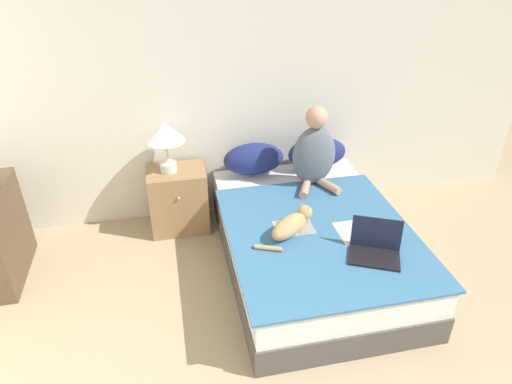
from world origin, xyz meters
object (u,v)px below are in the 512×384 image
bed (311,243)px  cat_tabby (291,224)px  pillow_far (317,153)px  laptop_open (375,249)px  nightstand (178,199)px  pillow_near (254,159)px  bookshelf (0,235)px  person_sitting (314,153)px  table_lamp (165,135)px

bed → cat_tabby: (-0.22, -0.15, 0.32)m
bed → pillow_far: (0.31, 0.85, 0.39)m
laptop_open → nightstand: laptop_open is taller
bed → pillow_near: size_ratio=3.57×
nightstand → bookshelf: 1.47m
bed → nightstand: (-1.03, 0.81, 0.07)m
cat_tabby → laptop_open: size_ratio=1.16×
person_sitting → cat_tabby: person_sitting is taller
cat_tabby → laptop_open: bearing=-73.6°
person_sitting → nightstand: bearing=168.0°
nightstand → bed: bearing=-38.2°
nightstand → bookshelf: bookshelf is taller
pillow_far → person_sitting: bearing=-114.5°
pillow_near → table_lamp: size_ratio=1.23×
laptop_open → pillow_far: bearing=114.2°
table_lamp → person_sitting: bearing=-11.5°
pillow_near → nightstand: 0.79m
nightstand → bookshelf: bearing=-164.0°
person_sitting → table_lamp: 1.29m
nightstand → bookshelf: (-1.41, -0.40, 0.10)m
pillow_near → bed: bearing=-70.1°
laptop_open → nightstand: size_ratio=0.72×
cat_tabby → bookshelf: (-2.21, 0.55, -0.16)m
pillow_near → person_sitting: 0.58m
pillow_far → cat_tabby: bearing=-118.1°
person_sitting → bed: bearing=-107.3°
table_lamp → bookshelf: (-1.35, -0.40, -0.55)m
nightstand → table_lamp: size_ratio=1.33×
person_sitting → laptop_open: person_sitting is taller
bed → laptop_open: bearing=-61.6°
pillow_far → laptop_open: (-0.02, -1.37, -0.10)m
person_sitting → table_lamp: (-1.25, 0.26, 0.17)m
nightstand → pillow_far: bearing=1.7°
nightstand → table_lamp: 0.65m
cat_tabby → nightstand: size_ratio=0.84×
pillow_far → person_sitting: size_ratio=0.78×
cat_tabby → laptop_open: laptop_open is taller
laptop_open → pillow_near: bearing=138.5°
person_sitting → bookshelf: bearing=-176.8°
bed → nightstand: size_ratio=3.32×
nightstand → table_lamp: table_lamp is taller
pillow_near → table_lamp: 0.84m
bed → nightstand: nightstand is taller
bookshelf → bed: bearing=-9.5°
pillow_far → nightstand: 1.37m
bed → nightstand: bearing=141.8°
bed → table_lamp: size_ratio=4.41×
pillow_near → cat_tabby: pillow_near is taller
pillow_far → person_sitting: 0.36m
pillow_near → pillow_far: size_ratio=1.00×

